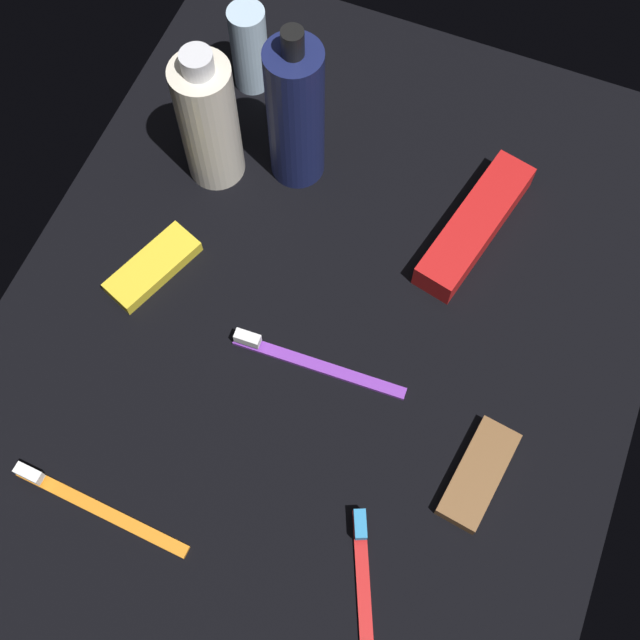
{
  "coord_description": "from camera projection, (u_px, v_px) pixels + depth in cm",
  "views": [
    {
      "loc": [
        -30.63,
        -12.34,
        78.16
      ],
      "look_at": [
        0.0,
        0.0,
        3.0
      ],
      "focal_mm": 46.93,
      "sensor_mm": 36.0,
      "label": 1
    }
  ],
  "objects": [
    {
      "name": "toothpaste_box_red",
      "position": [
        475.0,
        225.0,
        0.88
      ],
      "size": [
        18.14,
        8.2,
        3.2
      ],
      "primitive_type": "cube",
      "rotation": [
        0.0,
        0.0,
        -0.22
      ],
      "color": "red",
      "rests_on": "ground_plane"
    },
    {
      "name": "lotion_bottle",
      "position": [
        296.0,
        114.0,
        0.84
      ],
      "size": [
        5.89,
        5.89,
        20.85
      ],
      "color": "#171E4E",
      "rests_on": "ground_plane"
    },
    {
      "name": "toothbrush_red",
      "position": [
        364.0,
        599.0,
        0.74
      ],
      "size": [
        16.89,
        8.53,
        2.1
      ],
      "color": "red",
      "rests_on": "ground_plane"
    },
    {
      "name": "toothbrush_orange",
      "position": [
        90.0,
        505.0,
        0.77
      ],
      "size": [
        2.2,
        18.04,
        2.1
      ],
      "color": "orange",
      "rests_on": "ground_plane"
    },
    {
      "name": "snack_bar_yellow",
      "position": [
        154.0,
        265.0,
        0.87
      ],
      "size": [
        11.14,
        7.48,
        1.5
      ],
      "primitive_type": "cube",
      "rotation": [
        0.0,
        0.0,
        -0.37
      ],
      "color": "yellow",
      "rests_on": "ground_plane"
    },
    {
      "name": "bodywash_bottle",
      "position": [
        208.0,
        121.0,
        0.85
      ],
      "size": [
        6.19,
        6.19,
        18.03
      ],
      "color": "silver",
      "rests_on": "ground_plane"
    },
    {
      "name": "snack_bar_brown",
      "position": [
        479.0,
        474.0,
        0.78
      ],
      "size": [
        10.85,
        5.38,
        1.5
      ],
      "primitive_type": "cube",
      "rotation": [
        0.0,
        0.0,
        -0.14
      ],
      "color": "brown",
      "rests_on": "ground_plane"
    },
    {
      "name": "toothbrush_purple",
      "position": [
        308.0,
        361.0,
        0.83
      ],
      "size": [
        2.05,
        18.04,
        2.1
      ],
      "color": "purple",
      "rests_on": "ground_plane"
    },
    {
      "name": "deodorant_stick",
      "position": [
        249.0,
        49.0,
        0.93
      ],
      "size": [
        4.12,
        4.12,
        10.96
      ],
      "primitive_type": "cylinder",
      "color": "silver",
      "rests_on": "ground_plane"
    },
    {
      "name": "ground_plane",
      "position": [
        320.0,
        334.0,
        0.85
      ],
      "size": [
        84.0,
        64.0,
        1.2
      ],
      "primitive_type": "cube",
      "color": "black"
    }
  ]
}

